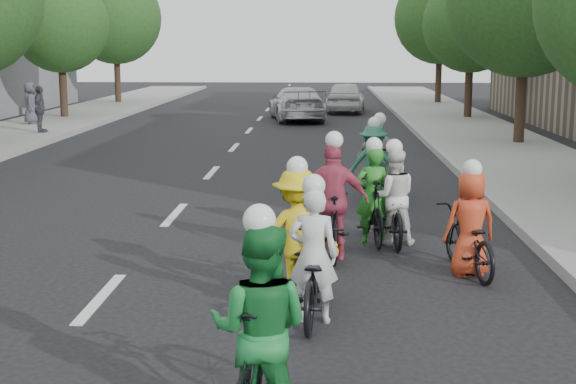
# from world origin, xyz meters

# --- Properties ---
(ground) EXTENTS (120.00, 120.00, 0.00)m
(ground) POSITION_xyz_m (0.00, 0.00, 0.00)
(ground) COLOR black
(ground) RESTS_ON ground
(sidewalk_right) EXTENTS (4.00, 80.00, 0.15)m
(sidewalk_right) POSITION_xyz_m (8.00, 10.00, 0.07)
(sidewalk_right) COLOR gray
(sidewalk_right) RESTS_ON ground
(curb_right) EXTENTS (0.18, 80.00, 0.18)m
(curb_right) POSITION_xyz_m (6.05, 10.00, 0.09)
(curb_right) COLOR #999993
(curb_right) RESTS_ON ground
(tree_l_4) EXTENTS (4.00, 4.00, 5.97)m
(tree_l_4) POSITION_xyz_m (-8.20, 24.00, 3.96)
(tree_l_4) COLOR black
(tree_l_4) RESTS_ON ground
(tree_l_5) EXTENTS (4.80, 4.80, 6.93)m
(tree_l_5) POSITION_xyz_m (-8.20, 33.00, 4.52)
(tree_l_5) COLOR black
(tree_l_5) RESTS_ON ground
(tree_r_2) EXTENTS (4.00, 4.00, 5.97)m
(tree_r_2) POSITION_xyz_m (8.80, 24.60, 3.96)
(tree_r_2) COLOR black
(tree_r_2) RESTS_ON ground
(tree_r_3) EXTENTS (4.80, 4.80, 6.93)m
(tree_r_3) POSITION_xyz_m (8.80, 33.60, 4.52)
(tree_r_3) COLOR black
(tree_r_3) RESTS_ON ground
(cyclist_0) EXTENTS (0.78, 1.87, 1.70)m
(cyclist_0) POSITION_xyz_m (2.65, -0.64, 0.56)
(cyclist_0) COLOR black
(cyclist_0) RESTS_ON ground
(cyclist_1) EXTENTS (0.94, 1.88, 1.89)m
(cyclist_1) POSITION_xyz_m (2.26, -3.34, 0.71)
(cyclist_1) COLOR black
(cyclist_1) RESTS_ON ground
(cyclist_2) EXTENTS (1.12, 1.70, 1.77)m
(cyclist_2) POSITION_xyz_m (2.44, 0.21, 0.65)
(cyclist_2) COLOR black
(cyclist_2) RESTS_ON ground
(cyclist_3) EXTENTS (1.03, 1.64, 1.89)m
(cyclist_3) POSITION_xyz_m (2.91, 2.05, 0.69)
(cyclist_3) COLOR black
(cyclist_3) RESTS_ON ground
(cyclist_4) EXTENTS (0.94, 1.83, 1.60)m
(cyclist_4) POSITION_xyz_m (4.74, 1.30, 0.56)
(cyclist_4) COLOR black
(cyclist_4) RESTS_ON ground
(cyclist_5) EXTENTS (0.69, 1.79, 1.69)m
(cyclist_5) POSITION_xyz_m (3.54, 3.04, 0.60)
(cyclist_5) COLOR black
(cyclist_5) RESTS_ON ground
(cyclist_6) EXTENTS (0.77, 1.85, 1.67)m
(cyclist_6) POSITION_xyz_m (3.85, 3.04, 0.59)
(cyclist_6) COLOR black
(cyclist_6) RESTS_ON ground
(cyclist_7) EXTENTS (1.07, 1.84, 1.71)m
(cyclist_7) POSITION_xyz_m (3.75, 6.49, 0.66)
(cyclist_7) COLOR black
(cyclist_7) RESTS_ON ground
(cyclist_8) EXTENTS (0.99, 1.68, 1.74)m
(cyclist_8) POSITION_xyz_m (3.90, 7.09, 0.60)
(cyclist_8) COLOR black
(cyclist_8) RESTS_ON ground
(follow_car_lead) EXTENTS (2.74, 5.12, 1.41)m
(follow_car_lead) POSITION_xyz_m (1.62, 24.16, 0.71)
(follow_car_lead) COLOR silver
(follow_car_lead) RESTS_ON ground
(follow_car_trail) EXTENTS (2.05, 4.40, 1.46)m
(follow_car_trail) POSITION_xyz_m (3.79, 28.45, 0.73)
(follow_car_trail) COLOR silver
(follow_car_trail) RESTS_ON ground
(spectator_1) EXTENTS (0.46, 0.97, 1.60)m
(spectator_1) POSITION_xyz_m (-6.99, 17.73, 0.95)
(spectator_1) COLOR #484854
(spectator_1) RESTS_ON sidewalk_left
(spectator_2) EXTENTS (0.67, 0.87, 1.58)m
(spectator_2) POSITION_xyz_m (-8.42, 20.69, 0.94)
(spectator_2) COLOR #484854
(spectator_2) RESTS_ON sidewalk_left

